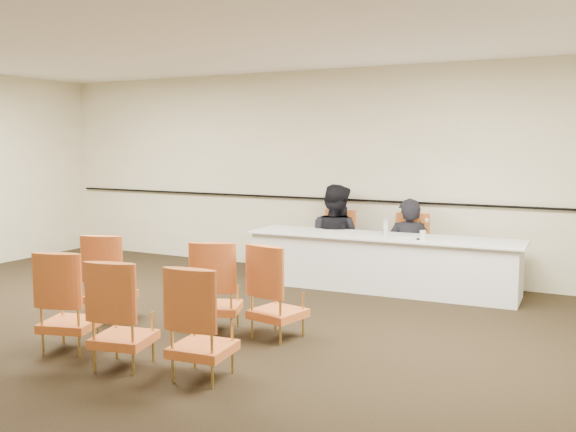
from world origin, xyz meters
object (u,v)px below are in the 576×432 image
at_px(microphone, 421,229).
at_px(water_bottle, 386,228).
at_px(panelist_second_chair, 335,244).
at_px(aud_chair_front_right, 278,291).
at_px(panelist_main, 408,258).
at_px(panelist_main_chair, 408,249).
at_px(aud_chair_back_mid, 123,313).
at_px(drinking_glass, 386,232).
at_px(aud_chair_front_left, 110,276).
at_px(aud_chair_front_mid, 217,286).
at_px(panelist_second, 335,245).
at_px(panel_table, 382,263).
at_px(aud_chair_back_left, 70,300).
at_px(coffee_cup, 423,235).
at_px(aud_chair_back_right, 203,322).

relative_size(microphone, water_bottle, 1.19).
bearing_deg(microphone, panelist_second_chair, 169.91).
bearing_deg(aud_chair_front_right, panelist_main, 93.58).
xyz_separation_m(panelist_main_chair, aud_chair_back_mid, (-1.17, -4.38, 0.00)).
distance_m(water_bottle, drinking_glass, 0.07).
height_order(aud_chair_front_left, aud_chair_front_mid, same).
relative_size(panelist_second, panelist_second_chair, 1.86).
relative_size(microphone, aud_chair_front_mid, 0.28).
xyz_separation_m(aud_chair_front_mid, aud_chair_back_mid, (-0.12, -1.25, 0.00)).
bearing_deg(panel_table, aud_chair_back_left, -117.77).
bearing_deg(aud_chair_front_mid, panelist_second_chair, 68.73).
height_order(panelist_main_chair, aud_chair_back_left, same).
xyz_separation_m(microphone, aud_chair_back_left, (-2.29, -3.59, -0.38)).
distance_m(panel_table, aud_chair_back_mid, 3.95).
xyz_separation_m(panel_table, panelist_main, (0.19, 0.55, -0.00)).
distance_m(panel_table, water_bottle, 0.47).
height_order(panelist_second, coffee_cup, panelist_second).
xyz_separation_m(panelist_second, drinking_glass, (0.95, -0.53, 0.31)).
bearing_deg(coffee_cup, drinking_glass, 166.97).
xyz_separation_m(coffee_cup, aud_chair_front_left, (-2.75, -2.57, -0.31)).
height_order(aud_chair_front_left, aud_chair_back_mid, same).
bearing_deg(aud_chair_front_right, aud_chair_back_right, -79.82).
height_order(panelist_main_chair, aud_chair_back_right, same).
height_order(panelist_main, panelist_second, panelist_second).
distance_m(aud_chair_front_right, aud_chair_back_right, 1.25).
distance_m(panelist_second_chair, aud_chair_front_left, 3.46).
xyz_separation_m(panelist_second_chair, drinking_glass, (0.95, -0.53, 0.29)).
distance_m(coffee_cup, aud_chair_front_left, 3.77).
distance_m(panelist_main, panelist_main_chair, 0.12).
distance_m(panelist_main_chair, drinking_glass, 0.66).
bearing_deg(aud_chair_front_left, panelist_main, 35.92).
bearing_deg(aud_chair_back_left, drinking_glass, 46.51).
distance_m(microphone, aud_chair_front_right, 2.50).
bearing_deg(panelist_main, water_bottle, 59.97).
bearing_deg(aud_chair_back_mid, panelist_second, 75.93).
distance_m(water_bottle, aud_chair_back_mid, 3.97).
distance_m(drinking_glass, aud_chair_back_right, 3.73).
height_order(aud_chair_front_right, aud_chair_back_left, same).
relative_size(water_bottle, aud_chair_back_mid, 0.23).
height_order(drinking_glass, aud_chair_back_mid, aud_chair_back_mid).
bearing_deg(microphone, aud_chair_back_right, -88.71).
height_order(panelist_second, water_bottle, panelist_second).
relative_size(drinking_glass, coffee_cup, 0.81).
xyz_separation_m(drinking_glass, aud_chair_front_mid, (-0.92, -2.55, -0.29)).
height_order(panelist_second_chair, aud_chair_back_left, same).
xyz_separation_m(aud_chair_front_left, aud_chair_back_right, (1.94, -1.02, 0.00)).
xyz_separation_m(coffee_cup, aud_chair_front_mid, (-1.44, -2.43, -0.31)).
xyz_separation_m(coffee_cup, aud_chair_back_mid, (-1.56, -3.68, -0.31)).
bearing_deg(microphone, aud_chair_back_mid, -99.06).
height_order(aud_chair_back_mid, aud_chair_back_right, same).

